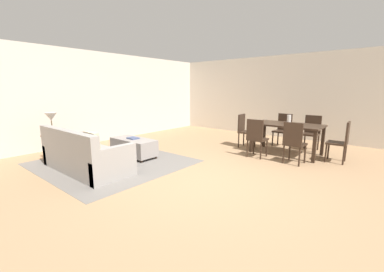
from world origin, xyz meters
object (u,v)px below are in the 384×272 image
Objects in this scene: dining_chair_head_east at (342,140)px; dining_chair_head_west at (244,129)px; couch at (84,156)px; side_table at (53,140)px; dining_chair_far_right at (312,131)px; vase_centerpiece at (289,120)px; dining_chair_near_right at (294,141)px; dining_chair_near_left at (256,136)px; ottoman_table at (134,146)px; dining_chair_far_left at (283,128)px; book_on_ottoman at (133,138)px; table_lamp at (51,118)px; dining_table at (287,128)px.

dining_chair_head_west is (-2.35, -0.00, 0.00)m from dining_chair_head_east.
couch is 3.72× the size of side_table.
vase_centerpiece reaches higher than dining_chair_far_right.
dining_chair_near_right is at bearing -134.44° from dining_chair_head_east.
dining_chair_near_left is at bearing -153.43° from dining_chair_head_east.
dining_chair_head_east reaches higher than couch.
dining_chair_near_left is at bearing 37.96° from ottoman_table.
dining_chair_near_right is at bearing 45.06° from couch.
dining_chair_head_west reaches higher than ottoman_table.
dining_chair_near_right is at bearing -63.39° from dining_chair_far_left.
dining_chair_head_west is 1.26m from vase_centerpiece.
book_on_ottoman is at bearing 45.63° from side_table.
side_table is 4.72m from dining_chair_near_left.
side_table is 0.61× the size of dining_chair_far_right.
dining_chair_far_left is at bearing 52.50° from table_lamp.
dining_chair_head_west is 4.03× the size of vase_centerpiece.
dining_chair_far_right is at bearing 48.07° from book_on_ottoman.
dining_chair_far_left is at bearing 46.14° from dining_chair_head_west.
dining_chair_head_east is (3.92, 2.61, 0.27)m from ottoman_table.
dining_chair_near_right is 3.54× the size of book_on_ottoman.
vase_centerpiece is (-0.37, 0.73, 0.35)m from dining_chair_near_right.
ottoman_table is 1.30× the size of dining_chair_far_right.
ottoman_table is 3.83m from vase_centerpiece.
vase_centerpiece is (0.05, -0.04, 0.21)m from dining_table.
dining_chair_far_right is (-0.05, 1.62, 0.00)m from dining_chair_near_right.
vase_centerpiece is at bearing 42.68° from book_on_ottoman.
dining_chair_far_left reaches higher than book_on_ottoman.
side_table is 5.60m from vase_centerpiece.
dining_table is at bearing 138.75° from vase_centerpiece.
dining_chair_far_right is 1.01m from vase_centerpiece.
side_table is at bearing -136.37° from vase_centerpiece.
couch reaches higher than side_table.
table_lamp reaches higher than ottoman_table.
table_lamp is (0.00, 0.00, 0.53)m from side_table.
dining_table is at bearing 43.63° from book_on_ottoman.
ottoman_table is 5.23× the size of vase_centerpiece.
side_table is 4.82m from dining_chair_head_west.
dining_chair_far_right is at bearing 47.38° from table_lamp.
dining_chair_near_right and dining_chair_far_left have the same top height.
dining_table is 3.78m from book_on_ottoman.
side_table is 6.49m from dining_chair_head_east.
dining_chair_head_west is 3.54× the size of book_on_ottoman.
dining_chair_near_left and dining_chair_far_right have the same top height.
dining_chair_far_left is 1.00× the size of dining_chair_head_east.
dining_chair_far_right is (4.36, 4.74, -0.45)m from table_lamp.
table_lamp reaches higher than side_table.
vase_centerpiece reaches higher than dining_chair_far_left.
dining_table is 1.17m from dining_chair_head_west.
vase_centerpiece is (4.04, 3.86, -0.09)m from table_lamp.
side_table is 2.15× the size of book_on_ottoman.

